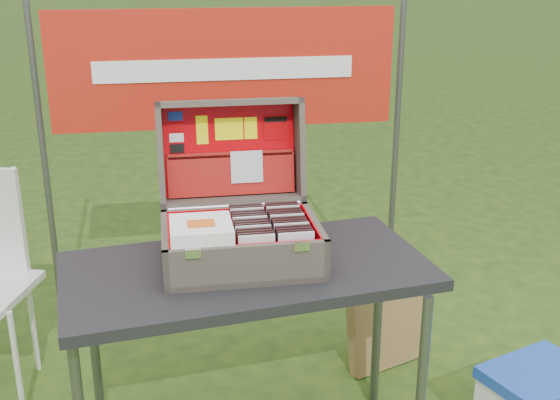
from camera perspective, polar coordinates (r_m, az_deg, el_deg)
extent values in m
cube|color=black|center=(2.45, -2.73, -5.77)|extent=(1.33, 0.79, 0.04)
cylinder|color=#59595B|center=(2.56, 11.39, -15.18)|extent=(0.04, 0.04, 0.75)
cylinder|color=#59595B|center=(2.86, -14.86, -11.38)|extent=(0.04, 0.04, 0.75)
cylinder|color=#59595B|center=(2.96, 7.93, -9.75)|extent=(0.04, 0.04, 0.75)
cube|color=brown|center=(2.45, -3.13, -4.96)|extent=(0.54, 0.39, 0.02)
cube|color=brown|center=(2.26, -2.62, -5.42)|extent=(0.54, 0.02, 0.14)
cube|color=brown|center=(2.60, -3.62, -2.07)|extent=(0.54, 0.02, 0.14)
cube|color=brown|center=(2.42, -9.29, -3.99)|extent=(0.02, 0.39, 0.14)
cube|color=brown|center=(2.47, 2.86, -3.23)|extent=(0.02, 0.39, 0.14)
cube|color=#C50100|center=(2.45, -3.13, -4.66)|extent=(0.50, 0.34, 0.01)
cube|color=silver|center=(2.21, -7.09, -4.35)|extent=(0.05, 0.01, 0.03)
cube|color=silver|center=(2.25, 1.79, -3.79)|extent=(0.05, 0.01, 0.03)
cylinder|color=silver|center=(2.58, -3.67, -0.48)|extent=(0.49, 0.02, 0.02)
cube|color=brown|center=(2.68, -4.13, 4.07)|extent=(0.54, 0.09, 0.38)
cube|color=brown|center=(2.61, -4.16, 7.92)|extent=(0.54, 0.15, 0.05)
cube|color=brown|center=(2.65, -3.84, 0.02)|extent=(0.54, 0.15, 0.05)
cube|color=brown|center=(2.61, -9.68, 3.64)|extent=(0.02, 0.21, 0.40)
cube|color=brown|center=(2.66, 1.59, 4.20)|extent=(0.02, 0.21, 0.40)
cube|color=#C50100|center=(2.67, -4.10, 4.04)|extent=(0.49, 0.06, 0.34)
cube|color=#C50100|center=(2.27, -2.66, -5.03)|extent=(0.50, 0.01, 0.12)
cube|color=#C50100|center=(2.58, -3.59, -1.96)|extent=(0.50, 0.01, 0.12)
cube|color=#C50100|center=(2.41, -8.98, -3.74)|extent=(0.01, 0.34, 0.12)
cube|color=#C50100|center=(2.46, 2.55, -3.03)|extent=(0.01, 0.34, 0.12)
cube|color=maroon|center=(2.66, -3.98, 2.09)|extent=(0.48, 0.06, 0.16)
cube|color=maroon|center=(2.65, -4.04, 3.72)|extent=(0.47, 0.02, 0.02)
cube|color=silver|center=(2.65, -2.72, 2.72)|extent=(0.12, 0.03, 0.12)
cube|color=#1933B2|center=(2.64, -8.50, 6.75)|extent=(0.05, 0.01, 0.03)
cube|color=#B50004|center=(2.65, -8.46, 5.89)|extent=(0.05, 0.01, 0.03)
cube|color=white|center=(2.65, -8.41, 5.03)|extent=(0.05, 0.01, 0.03)
cube|color=black|center=(2.65, -8.37, 4.17)|extent=(0.05, 0.01, 0.03)
cube|color=#FCF609|center=(2.65, -6.35, 5.68)|extent=(0.04, 0.02, 0.11)
cube|color=#FCF609|center=(2.66, -4.16, 5.78)|extent=(0.11, 0.02, 0.08)
cube|color=#FCF609|center=(2.67, -2.40, 5.86)|extent=(0.05, 0.02, 0.08)
cube|color=#B50004|center=(2.68, -0.34, 5.95)|extent=(0.10, 0.02, 0.10)
cube|color=black|center=(2.68, -0.36, 6.59)|extent=(0.09, 0.01, 0.02)
cube|color=silver|center=(2.29, -1.90, -4.46)|extent=(0.12, 0.01, 0.14)
cube|color=black|center=(2.31, -1.97, -4.25)|extent=(0.12, 0.01, 0.14)
cube|color=black|center=(2.33, -2.04, -4.04)|extent=(0.12, 0.01, 0.14)
cube|color=black|center=(2.35, -2.11, -3.84)|extent=(0.12, 0.01, 0.14)
cube|color=silver|center=(2.37, -2.18, -3.64)|extent=(0.12, 0.01, 0.14)
cube|color=black|center=(2.38, -2.24, -3.44)|extent=(0.12, 0.01, 0.14)
cube|color=black|center=(2.40, -2.31, -3.24)|extent=(0.12, 0.01, 0.14)
cube|color=black|center=(2.42, -2.37, -3.05)|extent=(0.12, 0.01, 0.14)
cube|color=silver|center=(2.44, -2.44, -2.86)|extent=(0.12, 0.01, 0.14)
cube|color=black|center=(2.46, -2.50, -2.68)|extent=(0.12, 0.01, 0.14)
cube|color=black|center=(2.48, -2.56, -2.50)|extent=(0.12, 0.01, 0.14)
cube|color=black|center=(2.50, -2.62, -2.32)|extent=(0.12, 0.01, 0.14)
cube|color=silver|center=(2.52, -2.68, -2.14)|extent=(0.12, 0.01, 0.14)
cube|color=black|center=(2.54, -2.74, -1.97)|extent=(0.12, 0.01, 0.14)
cube|color=black|center=(2.56, -2.80, -1.79)|extent=(0.12, 0.01, 0.14)
cube|color=silver|center=(2.31, 1.32, -4.25)|extent=(0.12, 0.01, 0.14)
cube|color=black|center=(2.33, 1.22, -4.04)|extent=(0.12, 0.01, 0.14)
cube|color=black|center=(2.35, 1.12, -3.83)|extent=(0.12, 0.01, 0.14)
cube|color=black|center=(2.36, 1.03, -3.63)|extent=(0.12, 0.01, 0.14)
cube|color=silver|center=(2.38, 0.94, -3.43)|extent=(0.12, 0.01, 0.14)
cube|color=black|center=(2.40, 0.84, -3.24)|extent=(0.12, 0.01, 0.14)
cube|color=black|center=(2.42, 0.75, -3.05)|extent=(0.12, 0.01, 0.14)
cube|color=black|center=(2.44, 0.66, -2.86)|extent=(0.12, 0.01, 0.14)
cube|color=silver|center=(2.46, 0.58, -2.67)|extent=(0.12, 0.01, 0.14)
cube|color=black|center=(2.48, 0.49, -2.49)|extent=(0.12, 0.01, 0.14)
cube|color=black|center=(2.50, 0.41, -2.31)|extent=(0.12, 0.01, 0.14)
cube|color=black|center=(2.52, 0.32, -2.14)|extent=(0.12, 0.01, 0.14)
cube|color=silver|center=(2.54, 0.24, -1.96)|extent=(0.12, 0.01, 0.14)
cube|color=black|center=(2.56, 0.16, -1.79)|extent=(0.12, 0.01, 0.14)
cube|color=black|center=(2.58, 0.08, -1.62)|extent=(0.12, 0.01, 0.14)
cube|color=white|center=(2.32, -6.42, -2.83)|extent=(0.20, 0.20, 0.00)
cube|color=white|center=(2.32, -6.42, -2.72)|extent=(0.20, 0.20, 0.00)
cube|color=white|center=(2.32, -6.42, -2.60)|extent=(0.20, 0.20, 0.00)
cube|color=white|center=(2.32, -6.43, -2.49)|extent=(0.20, 0.20, 0.00)
cube|color=white|center=(2.31, -6.43, -2.37)|extent=(0.20, 0.20, 0.00)
cube|color=white|center=(2.31, -6.44, -2.26)|extent=(0.20, 0.20, 0.00)
cube|color=white|center=(2.31, -6.44, -2.14)|extent=(0.20, 0.20, 0.00)
cube|color=white|center=(2.31, -6.45, -2.03)|extent=(0.20, 0.20, 0.00)
cube|color=white|center=(2.31, -6.45, -1.91)|extent=(0.20, 0.20, 0.00)
cube|color=#D85919|center=(2.30, -6.44, -1.91)|extent=(0.09, 0.07, 0.00)
cube|color=#1B46AE|center=(2.86, 20.40, -13.29)|extent=(0.47, 0.41, 0.05)
cylinder|color=silver|center=(3.06, -20.57, -12.61)|extent=(0.02, 0.02, 0.50)
cylinder|color=silver|center=(3.38, -19.47, -9.26)|extent=(0.02, 0.02, 0.50)
cylinder|color=silver|center=(3.20, -20.37, -1.47)|extent=(0.02, 0.02, 0.46)
cube|color=olive|center=(3.30, 8.71, -9.67)|extent=(0.43, 0.27, 0.44)
cylinder|color=#59595B|center=(3.45, -18.52, 2.30)|extent=(0.03, 0.03, 1.70)
cylinder|color=#59595B|center=(3.59, 9.35, 3.72)|extent=(0.03, 0.03, 1.70)
cube|color=#AA1D0F|center=(3.31, -4.49, 10.57)|extent=(1.60, 0.02, 0.55)
cube|color=white|center=(3.30, -4.47, 10.53)|extent=(1.20, 0.00, 0.10)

